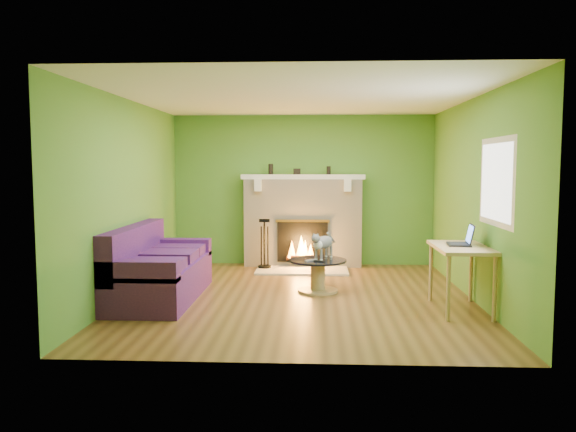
# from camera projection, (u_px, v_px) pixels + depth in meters

# --- Properties ---
(floor) EXTENTS (5.00, 5.00, 0.00)m
(floor) POSITION_uv_depth(u_px,v_px,m) (299.00, 297.00, 7.41)
(floor) COLOR brown
(floor) RESTS_ON ground
(ceiling) EXTENTS (5.00, 5.00, 0.00)m
(ceiling) POSITION_uv_depth(u_px,v_px,m) (299.00, 98.00, 7.18)
(ceiling) COLOR white
(ceiling) RESTS_ON wall_back
(wall_back) EXTENTS (5.00, 0.00, 5.00)m
(wall_back) POSITION_uv_depth(u_px,v_px,m) (303.00, 190.00, 9.78)
(wall_back) COLOR #548D2E
(wall_back) RESTS_ON floor
(wall_front) EXTENTS (5.00, 0.00, 5.00)m
(wall_front) POSITION_uv_depth(u_px,v_px,m) (290.00, 216.00, 4.81)
(wall_front) COLOR #548D2E
(wall_front) RESTS_ON floor
(wall_left) EXTENTS (0.00, 5.00, 5.00)m
(wall_left) POSITION_uv_depth(u_px,v_px,m) (129.00, 198.00, 7.41)
(wall_left) COLOR #548D2E
(wall_left) RESTS_ON floor
(wall_right) EXTENTS (0.00, 5.00, 5.00)m
(wall_right) POSITION_uv_depth(u_px,v_px,m) (474.00, 199.00, 7.19)
(wall_right) COLOR #548D2E
(wall_right) RESTS_ON floor
(window_frame) EXTENTS (0.00, 1.20, 1.20)m
(window_frame) POSITION_uv_depth(u_px,v_px,m) (497.00, 182.00, 6.27)
(window_frame) COLOR silver
(window_frame) RESTS_ON wall_right
(window_pane) EXTENTS (0.00, 1.06, 1.06)m
(window_pane) POSITION_uv_depth(u_px,v_px,m) (496.00, 182.00, 6.27)
(window_pane) COLOR white
(window_pane) RESTS_ON wall_right
(fireplace) EXTENTS (2.10, 0.46, 1.58)m
(fireplace) POSITION_uv_depth(u_px,v_px,m) (303.00, 221.00, 9.65)
(fireplace) COLOR beige
(fireplace) RESTS_ON floor
(hearth) EXTENTS (1.50, 0.75, 0.03)m
(hearth) POSITION_uv_depth(u_px,v_px,m) (302.00, 270.00, 9.20)
(hearth) COLOR beige
(hearth) RESTS_ON floor
(mantel) EXTENTS (2.10, 0.28, 0.08)m
(mantel) POSITION_uv_depth(u_px,v_px,m) (303.00, 177.00, 9.56)
(mantel) COLOR white
(mantel) RESTS_ON fireplace
(sofa) EXTENTS (0.96, 2.12, 0.95)m
(sofa) POSITION_uv_depth(u_px,v_px,m) (156.00, 270.00, 7.31)
(sofa) COLOR #3B175B
(sofa) RESTS_ON floor
(coffee_table) EXTENTS (0.79, 0.79, 0.45)m
(coffee_table) POSITION_uv_depth(u_px,v_px,m) (318.00, 273.00, 7.71)
(coffee_table) COLOR tan
(coffee_table) RESTS_ON floor
(desk) EXTENTS (0.61, 1.06, 0.78)m
(desk) POSITION_uv_depth(u_px,v_px,m) (461.00, 254.00, 6.66)
(desk) COLOR tan
(desk) RESTS_ON floor
(cat) EXTENTS (0.48, 0.64, 0.38)m
(cat) POSITION_uv_depth(u_px,v_px,m) (324.00, 245.00, 7.73)
(cat) COLOR slate
(cat) RESTS_ON coffee_table
(remote_silver) EXTENTS (0.16, 0.15, 0.02)m
(remote_silver) POSITION_uv_depth(u_px,v_px,m) (311.00, 260.00, 7.58)
(remote_silver) COLOR gray
(remote_silver) RESTS_ON coffee_table
(remote_black) EXTENTS (0.16, 0.11, 0.02)m
(remote_black) POSITION_uv_depth(u_px,v_px,m) (319.00, 261.00, 7.52)
(remote_black) COLOR black
(remote_black) RESTS_ON coffee_table
(laptop) EXTENTS (0.34, 0.37, 0.26)m
(laptop) POSITION_uv_depth(u_px,v_px,m) (459.00, 235.00, 6.69)
(laptop) COLOR black
(laptop) RESTS_ON desk
(fire_tools) EXTENTS (0.22, 0.22, 0.82)m
(fire_tools) POSITION_uv_depth(u_px,v_px,m) (264.00, 243.00, 9.34)
(fire_tools) COLOR black
(fire_tools) RESTS_ON hearth
(mantel_vase_left) EXTENTS (0.08, 0.08, 0.18)m
(mantel_vase_left) POSITION_uv_depth(u_px,v_px,m) (271.00, 169.00, 9.60)
(mantel_vase_left) COLOR black
(mantel_vase_left) RESTS_ON mantel
(mantel_vase_right) EXTENTS (0.07, 0.07, 0.14)m
(mantel_vase_right) POSITION_uv_depth(u_px,v_px,m) (329.00, 170.00, 9.56)
(mantel_vase_right) COLOR black
(mantel_vase_right) RESTS_ON mantel
(mantel_box) EXTENTS (0.12, 0.08, 0.10)m
(mantel_box) POSITION_uv_depth(u_px,v_px,m) (297.00, 171.00, 9.58)
(mantel_box) COLOR black
(mantel_box) RESTS_ON mantel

